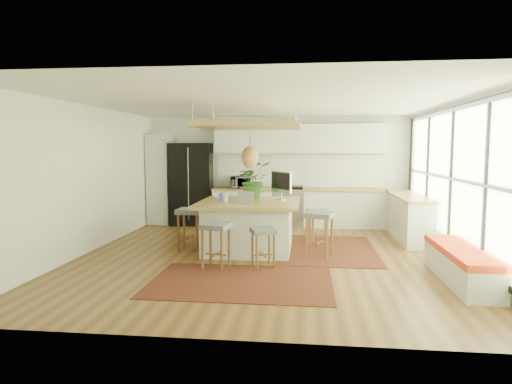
# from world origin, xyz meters

# --- Properties ---
(floor) EXTENTS (7.00, 7.00, 0.00)m
(floor) POSITION_xyz_m (0.00, 0.00, 0.00)
(floor) COLOR #533417
(floor) RESTS_ON ground
(ceiling) EXTENTS (7.00, 7.00, 0.00)m
(ceiling) POSITION_xyz_m (0.00, 0.00, 2.70)
(ceiling) COLOR white
(ceiling) RESTS_ON ground
(wall_back) EXTENTS (6.50, 0.00, 6.50)m
(wall_back) POSITION_xyz_m (0.00, 3.50, 1.35)
(wall_back) COLOR silver
(wall_back) RESTS_ON ground
(wall_front) EXTENTS (6.50, 0.00, 6.50)m
(wall_front) POSITION_xyz_m (0.00, -3.50, 1.35)
(wall_front) COLOR silver
(wall_front) RESTS_ON ground
(wall_left) EXTENTS (0.00, 7.00, 7.00)m
(wall_left) POSITION_xyz_m (-3.25, 0.00, 1.35)
(wall_left) COLOR silver
(wall_left) RESTS_ON ground
(wall_right) EXTENTS (0.00, 7.00, 7.00)m
(wall_right) POSITION_xyz_m (3.25, 0.00, 1.35)
(wall_right) COLOR silver
(wall_right) RESTS_ON ground
(window_wall) EXTENTS (0.10, 6.20, 2.60)m
(window_wall) POSITION_xyz_m (3.22, 0.00, 1.40)
(window_wall) COLOR black
(window_wall) RESTS_ON wall_right
(pantry) EXTENTS (0.55, 0.60, 2.25)m
(pantry) POSITION_xyz_m (-2.95, 3.18, 1.12)
(pantry) COLOR silver
(pantry) RESTS_ON floor
(back_counter_base) EXTENTS (4.20, 0.60, 0.88)m
(back_counter_base) POSITION_xyz_m (0.55, 3.18, 0.44)
(back_counter_base) COLOR silver
(back_counter_base) RESTS_ON floor
(back_counter_top) EXTENTS (4.24, 0.64, 0.05)m
(back_counter_top) POSITION_xyz_m (0.55, 3.18, 0.90)
(back_counter_top) COLOR olive
(back_counter_top) RESTS_ON back_counter_base
(backsplash) EXTENTS (4.20, 0.02, 0.80)m
(backsplash) POSITION_xyz_m (0.55, 3.48, 1.35)
(backsplash) COLOR white
(backsplash) RESTS_ON wall_back
(upper_cabinets) EXTENTS (4.20, 0.34, 0.70)m
(upper_cabinets) POSITION_xyz_m (0.55, 3.32, 2.15)
(upper_cabinets) COLOR silver
(upper_cabinets) RESTS_ON wall_back
(range) EXTENTS (0.76, 0.62, 1.00)m
(range) POSITION_xyz_m (0.30, 3.18, 0.50)
(range) COLOR #A5A5AA
(range) RESTS_ON floor
(right_counter_base) EXTENTS (0.60, 2.50, 0.88)m
(right_counter_base) POSITION_xyz_m (2.93, 2.00, 0.44)
(right_counter_base) COLOR silver
(right_counter_base) RESTS_ON floor
(right_counter_top) EXTENTS (0.64, 2.54, 0.05)m
(right_counter_top) POSITION_xyz_m (2.93, 2.00, 0.90)
(right_counter_top) COLOR olive
(right_counter_top) RESTS_ON right_counter_base
(window_bench) EXTENTS (0.52, 2.00, 0.50)m
(window_bench) POSITION_xyz_m (2.95, -1.20, 0.25)
(window_bench) COLOR silver
(window_bench) RESTS_ON floor
(ceiling_panel) EXTENTS (1.86, 1.86, 0.80)m
(ceiling_panel) POSITION_xyz_m (-0.30, 0.40, 2.05)
(ceiling_panel) COLOR olive
(ceiling_panel) RESTS_ON ceiling
(rug_near) EXTENTS (2.60, 1.80, 0.01)m
(rug_near) POSITION_xyz_m (-0.18, -1.56, 0.01)
(rug_near) COLOR black
(rug_near) RESTS_ON floor
(rug_right) EXTENTS (1.80, 2.60, 0.01)m
(rug_right) POSITION_xyz_m (1.13, 0.66, 0.01)
(rug_right) COLOR black
(rug_right) RESTS_ON floor
(fridge) EXTENTS (1.06, 0.85, 2.04)m
(fridge) POSITION_xyz_m (-2.13, 3.19, 0.93)
(fridge) COLOR black
(fridge) RESTS_ON floor
(island) EXTENTS (1.85, 1.85, 0.93)m
(island) POSITION_xyz_m (-0.32, 0.45, 0.47)
(island) COLOR olive
(island) RESTS_ON floor
(stool_near_left) EXTENTS (0.50, 0.50, 0.72)m
(stool_near_left) POSITION_xyz_m (-0.69, -0.85, 0.35)
(stool_near_left) COLOR #51545A
(stool_near_left) RESTS_ON floor
(stool_near_right) EXTENTS (0.48, 0.48, 0.63)m
(stool_near_right) POSITION_xyz_m (0.05, -0.70, 0.35)
(stool_near_right) COLOR #51545A
(stool_near_right) RESTS_ON floor
(stool_right_front) EXTENTS (0.59, 0.59, 0.79)m
(stool_right_front) POSITION_xyz_m (0.98, 0.11, 0.35)
(stool_right_front) COLOR #51545A
(stool_right_front) RESTS_ON floor
(stool_right_back) EXTENTS (0.45, 0.45, 0.71)m
(stool_right_back) POSITION_xyz_m (0.97, 0.99, 0.35)
(stool_right_back) COLOR #51545A
(stool_right_back) RESTS_ON floor
(stool_left_side) EXTENTS (0.48, 0.48, 0.78)m
(stool_left_side) POSITION_xyz_m (-1.44, 0.37, 0.35)
(stool_left_side) COLOR #51545A
(stool_left_side) RESTS_ON floor
(laptop) EXTENTS (0.40, 0.41, 0.24)m
(laptop) POSITION_xyz_m (-0.37, -0.00, 1.05)
(laptop) COLOR #A5A5AA
(laptop) RESTS_ON island
(monitor) EXTENTS (0.56, 0.59, 0.56)m
(monitor) POSITION_xyz_m (0.26, 0.75, 1.19)
(monitor) COLOR #A5A5AA
(monitor) RESTS_ON island
(microwave) EXTENTS (0.58, 0.38, 0.36)m
(microwave) POSITION_xyz_m (-0.87, 3.18, 1.11)
(microwave) COLOR #A5A5AA
(microwave) RESTS_ON back_counter_top
(island_plant) EXTENTS (0.88, 0.92, 0.56)m
(island_plant) POSITION_xyz_m (-0.31, 1.07, 1.21)
(island_plant) COLOR #1E4C19
(island_plant) RESTS_ON island
(island_bowl) EXTENTS (0.23, 0.23, 0.05)m
(island_bowl) POSITION_xyz_m (-1.02, 0.89, 0.95)
(island_bowl) COLOR silver
(island_bowl) RESTS_ON island
(island_bottle_0) EXTENTS (0.07, 0.07, 0.19)m
(island_bottle_0) POSITION_xyz_m (-0.87, 0.55, 1.03)
(island_bottle_0) COLOR #2E48B8
(island_bottle_0) RESTS_ON island
(island_bottle_1) EXTENTS (0.07, 0.07, 0.19)m
(island_bottle_1) POSITION_xyz_m (-0.72, 0.30, 1.03)
(island_bottle_1) COLOR silver
(island_bottle_1) RESTS_ON island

